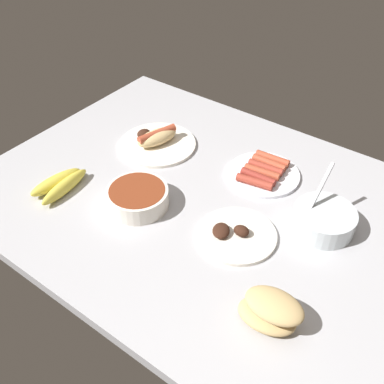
# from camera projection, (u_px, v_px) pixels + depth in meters

# --- Properties ---
(ground_plane) EXTENTS (1.20, 0.90, 0.03)m
(ground_plane) POSITION_uv_depth(u_px,v_px,m) (201.00, 200.00, 1.23)
(ground_plane) COLOR #B2B2B7
(plate_grilled_meat) EXTENTS (0.19, 0.19, 0.03)m
(plate_grilled_meat) POSITION_uv_depth(u_px,v_px,m) (236.00, 234.00, 1.10)
(plate_grilled_meat) COLOR white
(plate_grilled_meat) RESTS_ON ground_plane
(banana_bunch) EXTENTS (0.09, 0.17, 0.04)m
(banana_bunch) POSITION_uv_depth(u_px,v_px,m) (60.00, 184.00, 1.23)
(banana_bunch) COLOR gold
(banana_bunch) RESTS_ON ground_plane
(plate_hotdog_assembled) EXTENTS (0.24, 0.24, 0.06)m
(plate_hotdog_assembled) POSITION_uv_depth(u_px,v_px,m) (157.00, 141.00, 1.39)
(plate_hotdog_assembled) COLOR white
(plate_hotdog_assembled) RESTS_ON ground_plane
(plate_sausages) EXTENTS (0.21, 0.21, 0.03)m
(plate_sausages) POSITION_uv_depth(u_px,v_px,m) (263.00, 172.00, 1.28)
(plate_sausages) COLOR white
(plate_sausages) RESTS_ON ground_plane
(bread_stack) EXTENTS (0.14, 0.10, 0.07)m
(bread_stack) POSITION_uv_depth(u_px,v_px,m) (270.00, 311.00, 0.90)
(bread_stack) COLOR tan
(bread_stack) RESTS_ON ground_plane
(bowl_coleslaw) EXTENTS (0.16, 0.16, 0.15)m
(bowl_coleslaw) POSITION_uv_depth(u_px,v_px,m) (324.00, 219.00, 1.11)
(bowl_coleslaw) COLOR silver
(bowl_coleslaw) RESTS_ON ground_plane
(bowl_chili) EXTENTS (0.16, 0.16, 0.05)m
(bowl_chili) POSITION_uv_depth(u_px,v_px,m) (138.00, 197.00, 1.17)
(bowl_chili) COLOR white
(bowl_chili) RESTS_ON ground_plane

